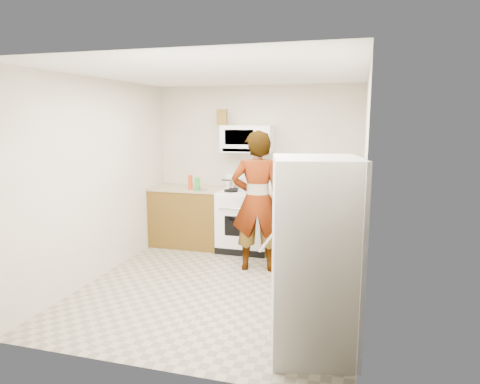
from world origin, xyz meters
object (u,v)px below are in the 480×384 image
(person, at_px, (257,201))
(fridge, at_px, (315,258))
(gas_range, at_px, (245,219))
(microwave, at_px, (247,139))
(kettle, at_px, (299,184))
(saucepan, at_px, (236,183))

(person, relative_size, fridge, 1.09)
(gas_range, relative_size, microwave, 1.49)
(fridge, bearing_deg, kettle, 87.87)
(kettle, bearing_deg, person, -115.22)
(fridge, relative_size, saucepan, 7.67)
(gas_range, relative_size, person, 0.61)
(saucepan, bearing_deg, microwave, -1.35)
(kettle, bearing_deg, microwave, -177.79)
(gas_range, relative_size, kettle, 5.60)
(microwave, bearing_deg, person, -67.64)
(microwave, relative_size, kettle, 3.77)
(gas_range, xyz_separation_m, saucepan, (-0.18, 0.13, 0.53))
(person, xyz_separation_m, saucepan, (-0.55, 0.91, 0.09))
(gas_range, distance_m, person, 0.97)
(microwave, distance_m, saucepan, 0.71)
(gas_range, xyz_separation_m, kettle, (0.78, 0.19, 0.55))
(gas_range, distance_m, fridge, 2.98)
(microwave, distance_m, kettle, 1.03)
(kettle, bearing_deg, gas_range, -168.68)
(microwave, height_order, fridge, microwave)
(microwave, relative_size, fridge, 0.45)
(person, xyz_separation_m, fridge, (0.95, -1.87, -0.08))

